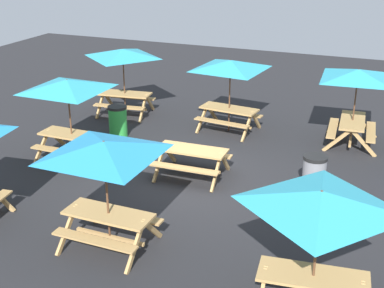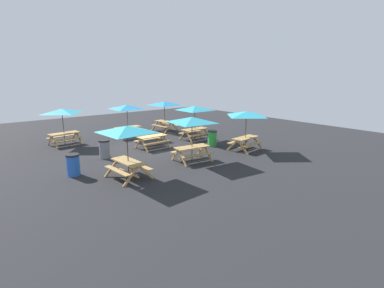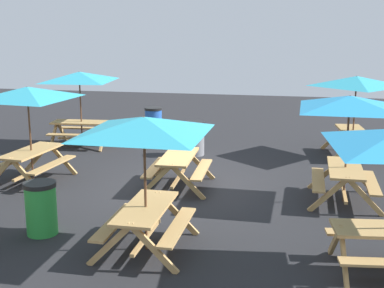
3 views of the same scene
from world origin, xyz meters
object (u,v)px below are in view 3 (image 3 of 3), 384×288
Objects in this scene: picnic_table_0 at (356,87)px; trash_bin_blue at (153,122)px; picnic_table_6 at (349,110)px; picnic_table_5 at (144,135)px; trash_bin_green at (41,208)px; picnic_table_2 at (178,164)px; trash_bin_gray at (195,138)px; picnic_table_3 at (80,82)px; picnic_table_1 at (28,100)px.

picnic_table_0 reaches higher than trash_bin_blue.
picnic_table_5 is at bearing -46.53° from picnic_table_6.
trash_bin_green and trash_bin_blue have the same top height.
trash_bin_blue is (-8.83, -2.26, -1.49)m from picnic_table_5.
picnic_table_6 reaches higher than picnic_table_2.
trash_bin_gray and trash_bin_blue have the same top height.
trash_bin_blue is (-1.76, 1.82, -1.49)m from picnic_table_3.
picnic_table_1 reaches higher than trash_bin_green.
picnic_table_2 is 1.87× the size of trash_bin_gray.
picnic_table_1 is at bearing -89.90° from picnic_table_6.
picnic_table_2 is at bearing -54.60° from picnic_table_0.
picnic_table_1 reaches higher than trash_bin_blue.
picnic_table_2 is 3.79m from picnic_table_5.
picnic_table_5 and picnic_table_6 have the same top height.
trash_bin_blue is at bearing -178.63° from trash_bin_green.
picnic_table_1 is at bearing -45.83° from trash_bin_gray.
trash_bin_green is at bearing -77.52° from picnic_table_3.
picnic_table_1 is at bearing -88.61° from picnic_table_2.
picnic_table_6 reaches higher than trash_bin_blue.
picnic_table_3 is at bearing -134.27° from picnic_table_2.
picnic_table_5 reaches higher than picnic_table_2.
picnic_table_3 is 1.00× the size of picnic_table_5.
picnic_table_2 is at bearing 150.28° from trash_bin_green.
picnic_table_3 is 1.00× the size of picnic_table_6.
trash_bin_green is 8.55m from trash_bin_blue.
picnic_table_0 is 9.46m from trash_bin_green.
picnic_table_5 reaches higher than trash_bin_green.
picnic_table_6 is at bearing -31.14° from picnic_table_3.
picnic_table_2 is 5.45m from picnic_table_3.
picnic_table_5 is 2.89× the size of trash_bin_green.
picnic_table_6 is (3.86, 7.58, 0.00)m from picnic_table_3.
picnic_table_5 is at bearing 2.05° from picnic_table_2.
trash_bin_green is at bearing -47.52° from picnic_table_0.
trash_bin_green is 1.00× the size of trash_bin_blue.
picnic_table_0 is 2.38× the size of trash_bin_blue.
picnic_table_6 is (-3.21, 3.50, 0.00)m from picnic_table_5.
picnic_table_0 is 8.83m from picnic_table_1.
trash_bin_green is (2.92, -5.55, -1.49)m from picnic_table_6.
picnic_table_3 reaches higher than picnic_table_2.
trash_bin_green is at bearing 36.58° from picnic_table_1.
picnic_table_1 reaches higher than trash_bin_gray.
trash_bin_gray reaches higher than picnic_table_2.
picnic_table_5 reaches higher than trash_bin_blue.
picnic_table_6 is 8.19m from trash_bin_blue.
trash_bin_green reaches higher than picnic_table_2.
picnic_table_6 is at bearing 95.72° from picnic_table_1.
picnic_table_6 is at bearing 49.19° from trash_bin_gray.
picnic_table_5 is (7.07, 4.08, 0.00)m from picnic_table_3.
picnic_table_6 reaches higher than trash_bin_gray.
picnic_table_3 reaches higher than trash_bin_green.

